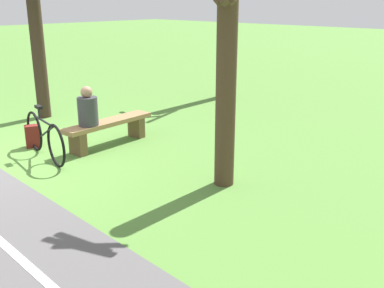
{
  "coord_description": "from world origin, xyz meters",
  "views": [
    {
      "loc": [
        2.98,
        7.46,
        2.67
      ],
      "look_at": [
        -1.32,
        3.4,
        0.77
      ],
      "focal_mm": 42.44,
      "sensor_mm": 36.0,
      "label": 1
    }
  ],
  "objects_px": {
    "bench": "(109,128)",
    "backpack": "(33,136)",
    "person_seated": "(88,109)",
    "tree_by_path": "(225,23)",
    "bicycle": "(45,137)",
    "tree_mid_field": "(224,83)",
    "tree_far_left": "(38,44)"
  },
  "relations": [
    {
      "from": "tree_far_left",
      "to": "person_seated",
      "type": "bearing_deg",
      "value": 76.01
    },
    {
      "from": "tree_far_left",
      "to": "tree_mid_field",
      "type": "relative_size",
      "value": 1.08
    },
    {
      "from": "backpack",
      "to": "tree_far_left",
      "type": "distance_m",
      "value": 2.75
    },
    {
      "from": "person_seated",
      "to": "tree_by_path",
      "type": "xyz_separation_m",
      "value": [
        -5.4,
        -1.31,
        1.24
      ]
    },
    {
      "from": "bicycle",
      "to": "tree_mid_field",
      "type": "distance_m",
      "value": 3.42
    },
    {
      "from": "person_seated",
      "to": "bicycle",
      "type": "height_order",
      "value": "person_seated"
    },
    {
      "from": "backpack",
      "to": "tree_far_left",
      "type": "relative_size",
      "value": 0.12
    },
    {
      "from": "person_seated",
      "to": "tree_far_left",
      "type": "relative_size",
      "value": 0.2
    },
    {
      "from": "tree_far_left",
      "to": "tree_mid_field",
      "type": "distance_m",
      "value": 5.66
    },
    {
      "from": "bench",
      "to": "bicycle",
      "type": "height_order",
      "value": "bicycle"
    },
    {
      "from": "person_seated",
      "to": "backpack",
      "type": "height_order",
      "value": "person_seated"
    },
    {
      "from": "bench",
      "to": "backpack",
      "type": "distance_m",
      "value": 1.42
    },
    {
      "from": "bench",
      "to": "tree_far_left",
      "type": "height_order",
      "value": "tree_far_left"
    },
    {
      "from": "person_seated",
      "to": "backpack",
      "type": "relative_size",
      "value": 1.7
    },
    {
      "from": "backpack",
      "to": "tree_by_path",
      "type": "height_order",
      "value": "tree_by_path"
    },
    {
      "from": "bench",
      "to": "tree_far_left",
      "type": "xyz_separation_m",
      "value": [
        -0.27,
        -2.86,
        1.36
      ]
    },
    {
      "from": "bicycle",
      "to": "tree_far_left",
      "type": "relative_size",
      "value": 0.49
    },
    {
      "from": "bicycle",
      "to": "tree_by_path",
      "type": "bearing_deg",
      "value": 109.93
    },
    {
      "from": "bench",
      "to": "backpack",
      "type": "xyz_separation_m",
      "value": [
        1.05,
        -0.95,
        -0.13
      ]
    },
    {
      "from": "bench",
      "to": "person_seated",
      "type": "bearing_deg",
      "value": -0.0
    },
    {
      "from": "bench",
      "to": "tree_mid_field",
      "type": "xyz_separation_m",
      "value": [
        0.0,
        2.79,
        1.2
      ]
    },
    {
      "from": "bicycle",
      "to": "backpack",
      "type": "bearing_deg",
      "value": 177.87
    },
    {
      "from": "person_seated",
      "to": "bench",
      "type": "bearing_deg",
      "value": 180.0
    },
    {
      "from": "tree_mid_field",
      "to": "person_seated",
      "type": "bearing_deg",
      "value": -80.85
    },
    {
      "from": "tree_by_path",
      "to": "tree_mid_field",
      "type": "xyz_separation_m",
      "value": [
        4.95,
        4.08,
        -0.48
      ]
    },
    {
      "from": "bicycle",
      "to": "tree_mid_field",
      "type": "xyz_separation_m",
      "value": [
        -1.21,
        2.99,
        1.15
      ]
    },
    {
      "from": "backpack",
      "to": "tree_mid_field",
      "type": "distance_m",
      "value": 4.11
    },
    {
      "from": "tree_by_path",
      "to": "tree_mid_field",
      "type": "relative_size",
      "value": 1.33
    },
    {
      "from": "backpack",
      "to": "tree_mid_field",
      "type": "xyz_separation_m",
      "value": [
        -1.04,
        3.74,
        1.33
      ]
    },
    {
      "from": "person_seated",
      "to": "tree_mid_field",
      "type": "xyz_separation_m",
      "value": [
        -0.44,
        2.76,
        0.75
      ]
    },
    {
      "from": "bench",
      "to": "tree_by_path",
      "type": "bearing_deg",
      "value": -169.19
    },
    {
      "from": "bicycle",
      "to": "person_seated",
      "type": "bearing_deg",
      "value": 83.4
    }
  ]
}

